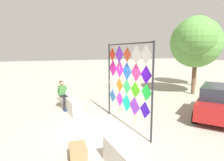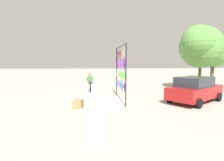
{
  "view_description": "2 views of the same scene",
  "coord_description": "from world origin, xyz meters",
  "px_view_note": "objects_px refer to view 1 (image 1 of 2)",
  "views": [
    {
      "loc": [
        6.68,
        -2.78,
        3.14
      ],
      "look_at": [
        -0.65,
        0.65,
        1.9
      ],
      "focal_mm": 30.91,
      "sensor_mm": 36.0,
      "label": 1
    },
    {
      "loc": [
        10.96,
        -0.65,
        2.43
      ],
      "look_at": [
        -0.45,
        0.57,
        1.26
      ],
      "focal_mm": 28.37,
      "sensor_mm": 36.0,
      "label": 2
    }
  ],
  "objects_px": {
    "tree_far_right": "(196,41)",
    "parked_car": "(220,102)",
    "kite_display_rack": "(127,77)",
    "cardboard_box_large": "(78,152)",
    "seated_vendor": "(63,93)",
    "tree_broadleaf": "(194,47)"
  },
  "relations": [
    {
      "from": "kite_display_rack",
      "to": "seated_vendor",
      "type": "distance_m",
      "value": 4.12
    },
    {
      "from": "cardboard_box_large",
      "to": "tree_broadleaf",
      "type": "distance_m",
      "value": 15.68
    },
    {
      "from": "tree_broadleaf",
      "to": "tree_far_right",
      "type": "height_order",
      "value": "tree_far_right"
    },
    {
      "from": "cardboard_box_large",
      "to": "tree_far_right",
      "type": "relative_size",
      "value": 0.11
    },
    {
      "from": "parked_car",
      "to": "cardboard_box_large",
      "type": "bearing_deg",
      "value": -84.44
    },
    {
      "from": "cardboard_box_large",
      "to": "tree_far_right",
      "type": "height_order",
      "value": "tree_far_right"
    },
    {
      "from": "parked_car",
      "to": "tree_broadleaf",
      "type": "height_order",
      "value": "tree_broadleaf"
    },
    {
      "from": "kite_display_rack",
      "to": "parked_car",
      "type": "xyz_separation_m",
      "value": [
        1.02,
        4.45,
        -1.28
      ]
    },
    {
      "from": "tree_far_right",
      "to": "parked_car",
      "type": "bearing_deg",
      "value": -34.27
    },
    {
      "from": "cardboard_box_large",
      "to": "tree_far_right",
      "type": "distance_m",
      "value": 11.51
    },
    {
      "from": "tree_broadleaf",
      "to": "kite_display_rack",
      "type": "bearing_deg",
      "value": -59.67
    },
    {
      "from": "kite_display_rack",
      "to": "parked_car",
      "type": "bearing_deg",
      "value": 77.05
    },
    {
      "from": "cardboard_box_large",
      "to": "tree_broadleaf",
      "type": "bearing_deg",
      "value": 121.0
    },
    {
      "from": "tree_far_right",
      "to": "tree_broadleaf",
      "type": "bearing_deg",
      "value": 132.98
    },
    {
      "from": "cardboard_box_large",
      "to": "seated_vendor",
      "type": "bearing_deg",
      "value": 173.49
    },
    {
      "from": "tree_broadleaf",
      "to": "tree_far_right",
      "type": "xyz_separation_m",
      "value": [
        3.09,
        -3.32,
        0.31
      ]
    },
    {
      "from": "parked_car",
      "to": "tree_far_right",
      "type": "xyz_separation_m",
      "value": [
        -4.12,
        2.81,
        3.06
      ]
    },
    {
      "from": "seated_vendor",
      "to": "cardboard_box_large",
      "type": "height_order",
      "value": "seated_vendor"
    },
    {
      "from": "kite_display_rack",
      "to": "parked_car",
      "type": "distance_m",
      "value": 4.74
    },
    {
      "from": "kite_display_rack",
      "to": "cardboard_box_large",
      "type": "xyz_separation_m",
      "value": [
        1.71,
        -2.56,
        -1.85
      ]
    },
    {
      "from": "cardboard_box_large",
      "to": "tree_far_right",
      "type": "xyz_separation_m",
      "value": [
        -4.8,
        9.82,
        3.62
      ]
    },
    {
      "from": "kite_display_rack",
      "to": "cardboard_box_large",
      "type": "height_order",
      "value": "kite_display_rack"
    }
  ]
}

